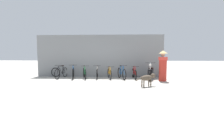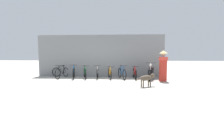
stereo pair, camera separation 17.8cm
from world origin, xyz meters
name	(u,v)px [view 1 (the left image)]	position (x,y,z in m)	size (l,w,h in m)	color
ground_plane	(92,85)	(0.00, 0.00, 0.00)	(60.00, 60.00, 0.00)	#ADA89E
shop_wall_back	(99,56)	(0.00, 3.14, 1.41)	(8.54, 0.20, 2.82)	slate
bicycle_0	(61,73)	(-2.34, 2.24, 0.36)	(0.46, 1.72, 0.85)	black
bicycle_1	(73,73)	(-1.54, 2.15, 0.36)	(0.55, 1.68, 0.89)	black
bicycle_2	(85,73)	(-0.80, 2.10, 0.35)	(0.60, 1.59, 0.85)	black
bicycle_3	(97,73)	(-0.03, 2.23, 0.35)	(0.46, 1.73, 0.85)	black
bicycle_4	(109,74)	(0.75, 2.16, 0.33)	(0.49, 1.55, 0.79)	black
bicycle_5	(122,73)	(1.52, 2.16, 0.36)	(0.61, 1.63, 0.87)	black
bicycle_6	(134,73)	(2.30, 2.28, 0.33)	(0.46, 1.71, 0.82)	black
motorcycle	(151,73)	(3.27, 2.00, 0.42)	(0.63, 1.77, 1.05)	black
stray_dog	(148,78)	(2.76, -0.33, 0.43)	(1.02, 0.72, 0.62)	#4C3F33
person_in_robes	(163,65)	(3.87, 1.49, 0.91)	(0.55, 0.55, 1.75)	#B72D23
spare_tire_left	(56,72)	(-2.98, 2.90, 0.31)	(0.62, 0.09, 0.62)	black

